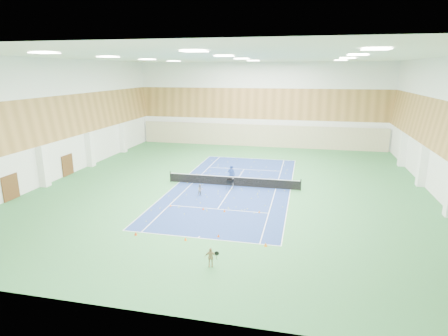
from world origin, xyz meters
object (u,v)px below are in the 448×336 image
object	(u,v)px
child_court	(200,190)
ball_cart	(230,184)
tennis_net	(233,181)
coach	(231,175)
child_apron	(210,257)

from	to	relation	value
child_court	ball_cart	distance (m)	3.25
tennis_net	coach	world-z (taller)	coach
coach	ball_cart	bearing A→B (deg)	90.24
child_court	ball_cart	xyz separation A→B (m)	(2.16, 2.42, -0.07)
child_apron	ball_cart	size ratio (longest dim) A/B	1.21
child_court	coach	bearing A→B (deg)	26.50
ball_cart	coach	bearing A→B (deg)	117.92
coach	child_court	distance (m)	4.53
child_apron	ball_cart	world-z (taller)	child_apron
tennis_net	ball_cart	distance (m)	1.03
child_apron	child_court	bearing A→B (deg)	94.44
tennis_net	child_court	distance (m)	4.14
tennis_net	coach	bearing A→B (deg)	116.65
ball_cart	tennis_net	bearing A→B (deg)	104.49
coach	child_apron	distance (m)	16.03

